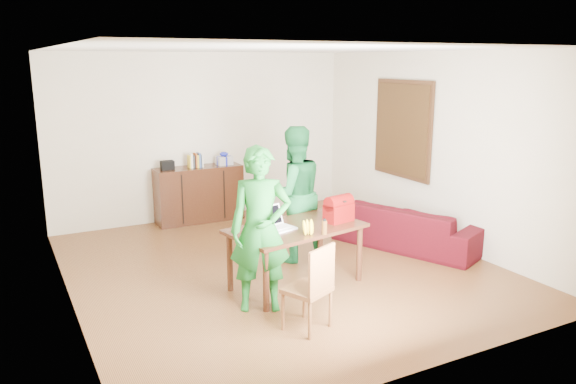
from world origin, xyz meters
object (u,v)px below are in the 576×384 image
red_bag (339,211)px  chair (308,304)px  table (296,234)px  sofa (407,226)px  laptop (279,226)px  bottle (324,227)px  person_near (261,230)px  person_far (293,194)px

red_bag → chair: bearing=-146.2°
table → sofa: bearing=3.2°
red_bag → sofa: (1.50, 0.54, -0.54)m
laptop → red_bag: (0.78, -0.03, 0.08)m
chair → sofa: 2.90m
laptop → red_bag: 0.78m
sofa → bottle: bearing=91.8°
person_near → laptop: (0.39, 0.35, -0.11)m
person_far → laptop: (-0.63, -0.83, -0.12)m
bottle → sofa: size_ratio=0.09×
table → person_far: size_ratio=0.94×
person_far → red_bag: 0.87m
laptop → bottle: size_ratio=2.32×
laptop → table: bearing=-11.1°
person_near → red_bag: 1.22m
laptop → red_bag: size_ratio=1.20×
chair → person_near: 0.91m
laptop → person_far: bearing=38.1°
table → chair: 1.16m
sofa → chair: bearing=98.2°
table → person_near: person_near is taller
chair → laptop: laptop is taller
bottle → table: bearing=108.6°
chair → sofa: size_ratio=0.42×
table → laptop: (-0.23, -0.01, 0.13)m
red_bag → sofa: bearing=8.3°
red_bag → sofa: size_ratio=0.16×
table → sofa: table is taller
chair → sofa: bearing=7.9°
bottle → sofa: bottle is taller
table → laptop: bearing=173.0°
chair → red_bag: bearing=21.6°
person_far → bottle: 1.24m
person_near → sofa: person_near is taller
chair → person_near: (-0.20, 0.64, 0.62)m
table → laptop: size_ratio=4.07×
table → chair: bearing=-122.9°
sofa → person_near: bearing=84.7°
person_near → bottle: (0.76, -0.03, -0.07)m
sofa → laptop: bearing=79.4°
person_far → laptop: size_ratio=4.34×
chair → person_near: size_ratio=0.50×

